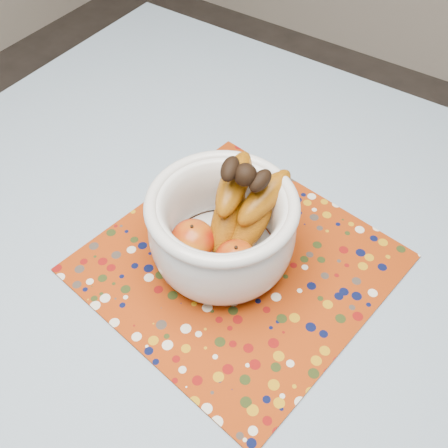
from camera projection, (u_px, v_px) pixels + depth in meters
name	position (u px, v px, depth m)	size (l,w,h in m)	color
table	(204.00, 314.00, 0.88)	(1.20, 1.20, 0.75)	brown
tablecloth	(202.00, 287.00, 0.82)	(1.32, 1.32, 0.01)	#6286A4
placemat	(238.00, 263.00, 0.84)	(0.42, 0.42, 0.00)	#882B07
fruit_bowl	(228.00, 223.00, 0.78)	(0.22, 0.23, 0.19)	silver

